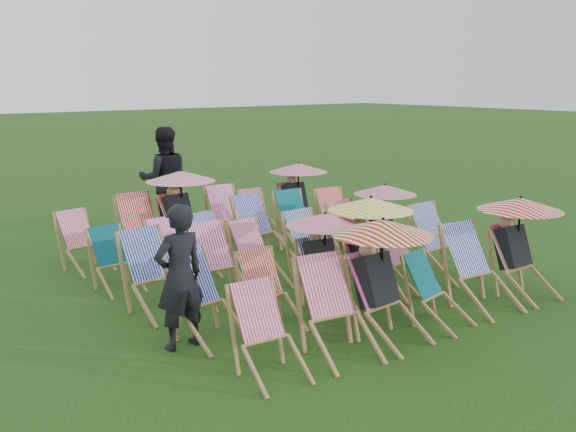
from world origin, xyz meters
TOP-DOWN VIEW (x-y plane):
  - ground at (0.00, 0.00)m, footprint 100.00×100.00m
  - deckchair_0 at (-1.95, -2.18)m, footprint 0.64×0.84m
  - deckchair_1 at (-1.11, -2.22)m, footprint 0.78×0.99m
  - deckchair_2 at (-0.42, -2.21)m, footprint 1.11×1.17m
  - deckchair_3 at (0.37, -2.30)m, footprint 0.66×0.83m
  - deckchair_4 at (1.25, -2.24)m, footprint 0.75×0.98m
  - deckchair_5 at (2.05, -2.26)m, footprint 1.09×1.13m
  - deckchair_6 at (-1.97, -1.04)m, footprint 0.71×0.92m
  - deckchair_7 at (-1.20, -1.16)m, footprint 0.60×0.81m
  - deckchair_8 at (-0.26, -1.03)m, footprint 0.99×1.05m
  - deckchair_9 at (0.43, -1.12)m, footprint 1.10×1.17m
  - deckchair_10 at (1.09, -1.16)m, footprint 0.68×0.86m
  - deckchair_11 at (1.93, -1.11)m, footprint 0.72×0.97m
  - deckchair_12 at (-2.02, 0.04)m, footprint 0.71×0.95m
  - deckchair_13 at (-1.17, -0.00)m, footprint 0.68×0.91m
  - deckchair_14 at (-0.46, 0.12)m, footprint 0.67×0.87m
  - deckchair_15 at (0.42, -0.00)m, footprint 0.64×0.88m
  - deckchair_16 at (1.32, 0.03)m, footprint 0.72×0.94m
  - deckchair_17 at (1.94, 0.06)m, footprint 0.99×1.03m
  - deckchair_18 at (-2.08, 1.19)m, footprint 0.58×0.78m
  - deckchair_19 at (-1.23, 1.16)m, footprint 0.63×0.82m
  - deckchair_20 at (-0.50, 1.14)m, footprint 0.66×0.84m
  - deckchair_21 at (0.37, 1.18)m, footprint 0.77×0.99m
  - deckchair_22 at (1.18, 1.26)m, footprint 0.67×0.91m
  - deckchair_23 at (1.96, 1.17)m, footprint 0.73×0.93m
  - deckchair_24 at (-2.09, 2.33)m, footprint 0.71×0.89m
  - deckchair_25 at (-1.12, 2.41)m, footprint 0.71×0.96m
  - deckchair_26 at (-0.41, 2.37)m, footprint 1.13×1.21m
  - deckchair_27 at (0.50, 2.40)m, footprint 0.73×0.95m
  - deckchair_28 at (1.10, 2.33)m, footprint 0.63×0.83m
  - deckchair_29 at (1.99, 2.35)m, footprint 1.08×1.14m
  - person_left at (-2.30, -1.06)m, footprint 0.59×0.41m
  - person_rear at (0.07, 3.98)m, footprint 1.15×1.02m

SIDE VIEW (x-z plane):
  - ground at x=0.00m, z-range 0.00..0.00m
  - deckchair_3 at x=0.37m, z-range 0.00..0.81m
  - deckchair_18 at x=-2.08m, z-range 0.00..0.82m
  - deckchair_19 at x=-1.23m, z-range 0.00..0.83m
  - deckchair_20 at x=-0.50m, z-range 0.00..0.83m
  - deckchair_10 at x=1.09m, z-range 0.00..0.85m
  - deckchair_7 at x=-1.20m, z-range 0.00..0.85m
  - deckchair_0 at x=-1.95m, z-range 0.00..0.86m
  - deckchair_28 at x=1.10m, z-range 0.00..0.86m
  - deckchair_24 at x=-2.09m, z-range 0.00..0.87m
  - deckchair_14 at x=-0.46m, z-range 0.00..0.88m
  - deckchair_15 at x=0.42m, z-range 0.00..0.93m
  - deckchair_23 at x=1.96m, z-range 0.00..0.93m
  - deckchair_6 at x=-1.97m, z-range 0.00..0.93m
  - deckchair_13 at x=-1.17m, z-range 0.00..0.95m
  - deckchair_16 at x=1.32m, z-range 0.00..0.96m
  - deckchair_27 at x=0.50m, z-range 0.00..0.97m
  - deckchair_22 at x=1.18m, z-range 0.00..0.97m
  - deckchair_1 at x=-1.11m, z-range 0.00..0.98m
  - deckchair_12 at x=-2.02m, z-range 0.00..0.99m
  - deckchair_21 at x=0.37m, z-range 0.00..1.00m
  - deckchair_25 at x=-1.12m, z-range 0.00..1.00m
  - deckchair_4 at x=1.25m, z-range 0.00..1.01m
  - deckchair_11 at x=1.93m, z-range 0.00..1.02m
  - deckchair_17 at x=1.94m, z-range 0.03..1.20m
  - deckchair_8 at x=-0.26m, z-range 0.03..1.20m
  - deckchair_29 at x=1.99m, z-range 0.04..1.31m
  - deckchair_5 at x=2.05m, z-range 0.04..1.32m
  - deckchair_9 at x=0.43m, z-range 0.04..1.34m
  - deckchair_2 at x=-0.42m, z-range 0.04..1.36m
  - deckchair_26 at x=-0.41m, z-range 0.04..1.37m
  - person_left at x=-2.30m, z-range 0.00..1.56m
  - person_rear at x=0.07m, z-range 0.00..1.94m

